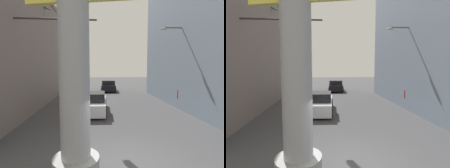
% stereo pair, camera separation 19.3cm
% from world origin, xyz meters
% --- Properties ---
extents(ground_plane, '(87.71, 87.71, 0.00)m').
position_xyz_m(ground_plane, '(0.00, 10.00, 0.00)').
color(ground_plane, '#424244').
extents(neon_sign_pole, '(3.65, 1.43, 11.13)m').
position_xyz_m(neon_sign_pole, '(-1.70, -0.70, 5.01)').
color(neon_sign_pole, '#9E9EA3').
rests_on(neon_sign_pole, ground).
extents(street_lamp, '(2.50, 0.28, 6.68)m').
position_xyz_m(street_lamp, '(5.98, 7.70, 4.08)').
color(street_lamp, '#59595E').
rests_on(street_lamp, ground).
extents(traffic_light_mast, '(5.44, 0.32, 6.27)m').
position_xyz_m(traffic_light_mast, '(-4.75, 4.62, 4.42)').
color(traffic_light_mast, '#333333').
rests_on(traffic_light_mast, ground).
extents(car_lead, '(2.21, 4.73, 1.56)m').
position_xyz_m(car_lead, '(-1.32, 7.31, 0.70)').
color(car_lead, black).
rests_on(car_lead, ground).
extents(car_far, '(2.22, 4.58, 1.56)m').
position_xyz_m(car_far, '(0.67, 19.18, 0.74)').
color(car_far, black).
rests_on(car_far, ground).
extents(palm_tree_mid_left, '(3.12, 3.25, 9.25)m').
position_xyz_m(palm_tree_mid_left, '(-6.47, 10.49, 5.33)').
color(palm_tree_mid_left, brown).
rests_on(palm_tree_mid_left, ground).
extents(pedestrian_mid_right, '(0.35, 0.35, 1.74)m').
position_xyz_m(pedestrian_mid_right, '(5.85, 8.02, 1.02)').
color(pedestrian_mid_right, '#1E233F').
rests_on(pedestrian_mid_right, ground).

